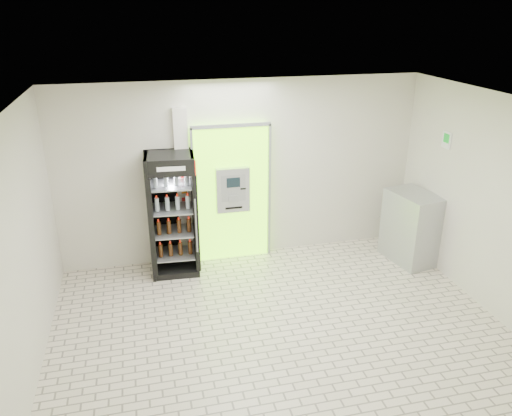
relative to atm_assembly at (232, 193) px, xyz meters
name	(u,v)px	position (x,y,z in m)	size (l,w,h in m)	color
ground	(283,337)	(0.20, -2.41, -1.17)	(6.00, 6.00, 0.00)	beige
room_shell	(287,207)	(0.20, -2.41, 0.67)	(6.00, 6.00, 6.00)	silver
atm_assembly	(232,193)	(0.00, 0.00, 0.00)	(1.30, 0.24, 2.33)	#85FE15
pillar	(184,188)	(-0.78, 0.04, 0.13)	(0.22, 0.11, 2.60)	silver
beverage_cooler	(173,216)	(-1.00, -0.24, -0.23)	(0.78, 0.73, 1.97)	black
steel_cabinet	(411,227)	(2.89, -0.83, -0.57)	(0.76, 0.99, 1.20)	#A4A7AC
exit_sign	(447,140)	(3.19, -1.01, 0.95)	(0.02, 0.22, 0.26)	white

